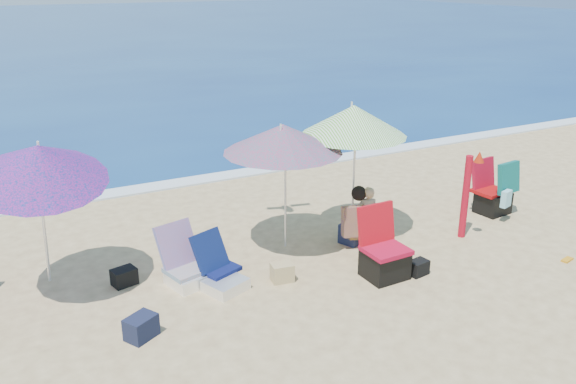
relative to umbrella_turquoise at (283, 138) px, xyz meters
name	(u,v)px	position (x,y,z in m)	size (l,w,h in m)	color
ground	(341,286)	(0.17, -1.42, -1.77)	(120.00, 120.00, 0.00)	#D8BC84
sea	(27,30)	(0.17, 43.58, -1.82)	(120.00, 80.00, 0.12)	navy
foam	(210,178)	(0.17, 3.68, -1.75)	(120.00, 0.50, 0.04)	white
umbrella_turquoise	(283,138)	(0.00, 0.00, 0.00)	(2.11, 2.11, 2.01)	silver
umbrella_striped	(354,121)	(1.19, -0.04, 0.14)	(1.88, 1.88, 2.19)	white
umbrella_blue	(39,163)	(-3.30, 0.09, 0.08)	(1.77, 1.84, 2.26)	white
furled_umbrella	(468,189)	(2.78, -0.96, -0.94)	(0.23, 0.42, 1.51)	#AF0C1E
chair_navy	(220,273)	(-1.28, -0.64, -1.59)	(0.68, 0.90, 0.70)	#0C1448
chair_rainbow	(187,268)	(-1.65, -0.31, -1.56)	(0.73, 0.83, 0.79)	#EF8054
camp_chair_left	(384,257)	(0.85, -1.43, -1.47)	(0.60, 0.62, 1.01)	#B00C2B
camp_chair_right	(494,194)	(3.98, -0.40, -1.41)	(0.65, 0.85, 0.99)	#A30B0C
person_center	(364,217)	(1.19, -0.44, -1.30)	(0.76, 0.65, 0.97)	tan
bag_navy_a	(141,327)	(-2.56, -1.37, -1.63)	(0.44, 0.40, 0.28)	#171C33
bag_black_a	(124,277)	(-2.44, 0.00, -1.66)	(0.36, 0.30, 0.23)	black
bag_tan	(282,272)	(-0.47, -0.90, -1.64)	(0.33, 0.26, 0.26)	tan
bag_navy_b	(354,232)	(1.12, -0.27, -1.61)	(0.51, 0.45, 0.31)	#1B213C
bag_black_b	(418,268)	(1.32, -1.62, -1.66)	(0.30, 0.23, 0.21)	black
orange_item	(567,260)	(3.57, -2.30, -1.76)	(0.23, 0.14, 0.03)	orange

